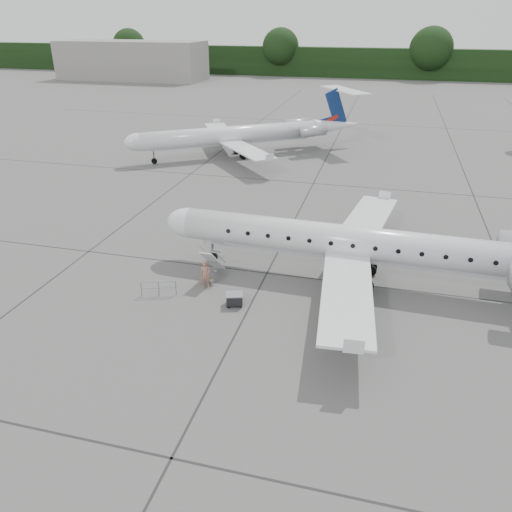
% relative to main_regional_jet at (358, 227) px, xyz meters
% --- Properties ---
extents(ground, '(320.00, 320.00, 0.00)m').
position_rel_main_regional_jet_xyz_m(ground, '(0.80, -6.87, -3.91)').
color(ground, '#61615F').
rests_on(ground, ground).
extents(treeline, '(260.00, 4.00, 8.00)m').
position_rel_main_regional_jet_xyz_m(treeline, '(0.80, 123.13, 0.09)').
color(treeline, black).
rests_on(treeline, ground).
extents(terminal_building, '(40.00, 14.00, 10.00)m').
position_rel_main_regional_jet_xyz_m(terminal_building, '(-69.20, 103.13, 1.09)').
color(terminal_building, gray).
rests_on(terminal_building, ground).
extents(main_regional_jet, '(31.24, 23.03, 7.81)m').
position_rel_main_regional_jet_xyz_m(main_regional_jet, '(0.00, 0.00, 0.00)').
color(main_regional_jet, silver).
rests_on(main_regional_jet, ground).
extents(airstair, '(0.94, 2.54, 2.45)m').
position_rel_main_regional_jet_xyz_m(airstair, '(-9.36, -2.06, -2.68)').
color(airstair, silver).
rests_on(airstair, ground).
extents(passenger, '(0.80, 0.64, 1.90)m').
position_rel_main_regional_jet_xyz_m(passenger, '(-9.42, -3.47, -2.96)').
color(passenger, '#9A6754').
rests_on(passenger, ground).
extents(safety_railing, '(2.11, 0.79, 1.00)m').
position_rel_main_regional_jet_xyz_m(safety_railing, '(-11.98, -5.22, -3.41)').
color(safety_railing, gray).
rests_on(safety_railing, ground).
extents(baggage_cart, '(1.19, 1.07, 0.86)m').
position_rel_main_regional_jet_xyz_m(baggage_cart, '(-6.92, -5.15, -3.47)').
color(baggage_cart, black).
rests_on(baggage_cart, ground).
extents(bg_regional_left, '(36.05, 33.92, 7.68)m').
position_rel_main_regional_jet_xyz_m(bg_regional_left, '(-17.76, 29.31, -0.07)').
color(bg_regional_left, silver).
rests_on(bg_regional_left, ground).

